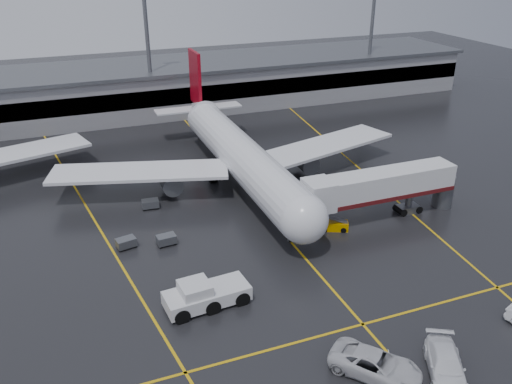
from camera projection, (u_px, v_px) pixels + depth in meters
name	position (u px, v px, depth m)	size (l,w,h in m)	color
ground	(265.00, 213.00, 63.74)	(220.00, 220.00, 0.00)	black
apron_line_centre	(265.00, 213.00, 63.74)	(0.25, 90.00, 0.02)	gold
apron_line_stop	(363.00, 324.00, 45.21)	(60.00, 0.25, 0.02)	gold
apron_line_left	(85.00, 205.00, 65.61)	(0.25, 70.00, 0.02)	gold
apron_line_right	(353.00, 163.00, 78.05)	(0.25, 70.00, 0.02)	gold
terminal	(172.00, 86.00, 102.26)	(122.00, 19.00, 8.60)	gray
light_mast_mid	(147.00, 38.00, 91.28)	(3.00, 1.20, 25.45)	#595B60
light_mast_right	(372.00, 24.00, 106.01)	(3.00, 1.20, 25.45)	#595B60
main_airliner	(238.00, 153.00, 70.11)	(48.80, 45.60, 14.10)	silver
jet_bridge	(381.00, 188.00, 60.89)	(19.90, 3.40, 6.05)	silver
pushback_tractor	(205.00, 295.00, 47.14)	(7.79, 3.80, 2.70)	silver
belt_loader	(334.00, 225.00, 59.87)	(3.49, 2.54, 2.04)	#C58700
service_van_a	(376.00, 365.00, 39.60)	(3.18, 6.89, 1.91)	silver
service_van_b	(446.00, 365.00, 39.60)	(2.54, 6.26, 1.82)	white
baggage_cart_a	(166.00, 239.00, 56.84)	(2.11, 1.47, 1.12)	#595B60
baggage_cart_b	(126.00, 243.00, 56.26)	(2.23, 1.69, 1.12)	#595B60
baggage_cart_c	(150.00, 204.00, 64.58)	(2.11, 1.47, 1.12)	#595B60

